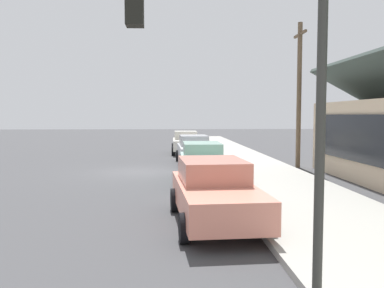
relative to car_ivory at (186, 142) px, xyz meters
name	(u,v)px	position (x,y,z in m)	size (l,w,h in m)	color
ground_plane	(139,172)	(9.32, -2.63, -0.82)	(120.00, 120.00, 0.00)	#424244
sidewalk_curb	(253,169)	(9.32, 2.97, -0.74)	(60.00, 4.20, 0.16)	#A3A099
car_ivory	(186,142)	(0.00, 0.00, 0.00)	(4.62, 2.05, 1.59)	silver
car_silver	(194,149)	(6.19, 0.23, 0.00)	(4.79, 2.03, 1.59)	silver
car_seafoam	(203,162)	(12.36, 0.20, 0.00)	(4.86, 2.00, 1.59)	#9ED1BC
car_coral	(215,191)	(18.86, -0.03, 0.00)	(4.78, 2.26, 1.59)	#EA8C75
traffic_light_main	(247,61)	(23.39, -0.09, 2.68)	(0.37, 2.79, 5.20)	#383833
utility_pole_wooden	(299,92)	(8.12, 5.57, 3.11)	(1.80, 0.24, 7.50)	brown
fire_hydrant_red	(242,175)	(13.90, 1.57, -0.32)	(0.22, 0.22, 0.71)	red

